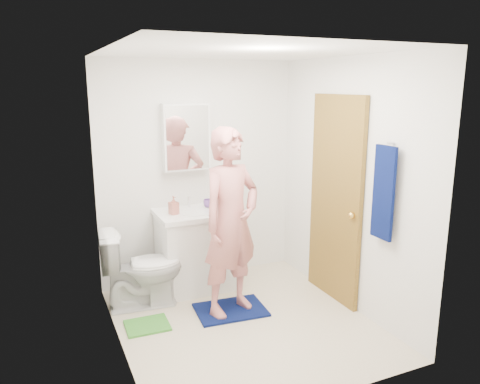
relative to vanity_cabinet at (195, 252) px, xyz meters
name	(u,v)px	position (x,y,z in m)	size (l,w,h in m)	color
floor	(244,323)	(0.15, -0.91, -0.41)	(2.20, 2.40, 0.02)	beige
ceiling	(244,50)	(0.15, -0.91, 2.01)	(2.20, 2.40, 0.02)	white
wall_back	(198,172)	(0.15, 0.30, 0.80)	(2.20, 0.02, 2.40)	silver
wall_front	(324,237)	(0.15, -2.12, 0.80)	(2.20, 0.02, 2.40)	silver
wall_left	(113,210)	(-0.96, -0.91, 0.80)	(0.02, 2.40, 2.40)	silver
wall_right	(349,185)	(1.26, -0.91, 0.80)	(0.02, 2.40, 2.40)	silver
vanity_cabinet	(195,252)	(0.00, 0.00, 0.00)	(0.75, 0.55, 0.80)	white
countertop	(195,214)	(0.00, 0.00, 0.43)	(0.79, 0.59, 0.05)	white
sink_basin	(195,212)	(0.00, 0.00, 0.44)	(0.40, 0.40, 0.03)	white
faucet	(189,202)	(0.00, 0.18, 0.51)	(0.03, 0.03, 0.12)	silver
medicine_cabinet	(186,137)	(0.00, 0.22, 1.20)	(0.50, 0.12, 0.70)	white
mirror_panel	(188,138)	(0.00, 0.16, 1.20)	(0.46, 0.01, 0.66)	white
door	(335,200)	(1.22, -0.76, 0.62)	(0.05, 0.80, 2.05)	olive
door_knob	(352,215)	(1.18, -1.08, 0.55)	(0.07, 0.07, 0.07)	gold
towel	(384,193)	(1.18, -1.48, 0.85)	(0.03, 0.24, 0.80)	#07134A
towel_hook	(391,143)	(1.22, -1.48, 1.27)	(0.02, 0.02, 0.06)	silver
toilet	(142,268)	(-0.62, -0.19, -0.01)	(0.44, 0.77, 0.79)	white
bath_mat	(231,310)	(0.12, -0.66, -0.39)	(0.66, 0.47, 0.02)	#07134A
green_rug	(147,325)	(-0.68, -0.62, -0.39)	(0.38, 0.32, 0.02)	#419431
soap_dispenser	(174,205)	(-0.23, -0.02, 0.54)	(0.08, 0.09, 0.19)	#B96556
toothbrush_cup	(208,203)	(0.19, 0.09, 0.49)	(0.11, 0.11, 0.09)	#71469B
man	(231,222)	(0.13, -0.67, 0.50)	(0.64, 0.42, 1.75)	#C2706D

